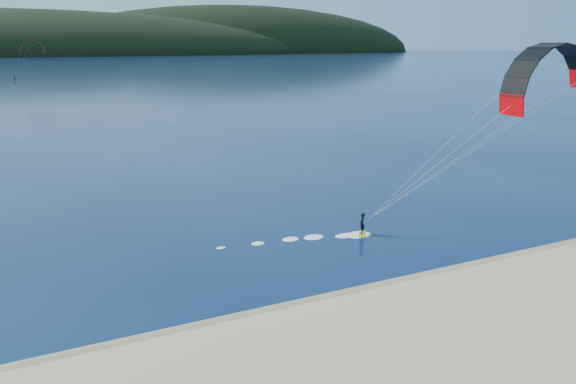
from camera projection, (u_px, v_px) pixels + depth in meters
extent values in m
plane|color=#071636|center=(339.00, 361.00, 22.76)|extent=(1800.00, 1800.00, 0.00)
cube|color=olive|center=(296.00, 313.00, 26.69)|extent=(220.00, 2.50, 0.10)
ellipsoid|color=black|center=(17.00, 55.00, 633.12)|extent=(840.00, 280.00, 110.00)
ellipsoid|color=black|center=(242.00, 53.00, 790.16)|extent=(600.00, 240.00, 140.00)
cube|color=gold|center=(362.00, 234.00, 37.75)|extent=(1.06, 1.36, 0.08)
imported|color=black|center=(362.00, 223.00, 37.51)|extent=(0.65, 0.72, 1.64)
cylinder|color=gray|center=(452.00, 162.00, 35.05)|extent=(0.02, 0.02, 14.53)
cube|color=gold|center=(15.00, 81.00, 192.25)|extent=(0.78, 1.58, 0.09)
imported|color=black|center=(15.00, 78.00, 191.98)|extent=(0.87, 1.03, 1.86)
cylinder|color=gray|center=(24.00, 65.00, 190.19)|extent=(0.02, 0.02, 12.44)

